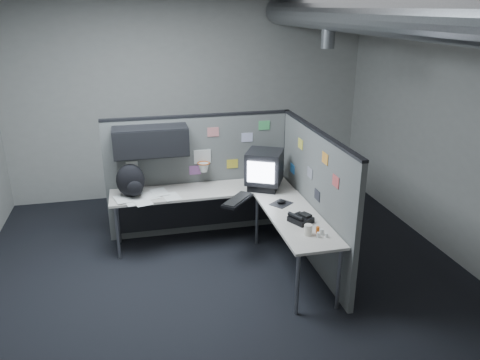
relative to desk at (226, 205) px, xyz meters
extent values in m
cube|color=black|center=(-0.15, -0.70, -0.62)|extent=(5.60, 5.60, 0.01)
cube|color=#9E9E99|center=(-0.15, 2.10, 0.99)|extent=(5.60, 0.01, 3.20)
cube|color=#9E9E99|center=(-0.15, -3.51, 0.99)|extent=(5.60, 0.01, 3.20)
cube|color=#9E9E99|center=(2.66, -0.70, 0.99)|extent=(0.01, 5.60, 3.20)
cylinder|color=slate|center=(1.25, -0.70, 2.24)|extent=(0.40, 5.49, 0.40)
cylinder|color=slate|center=(1.25, 0.10, 1.99)|extent=(0.16, 0.16, 0.30)
cube|color=#5C5E5D|center=(-0.23, 0.60, 0.19)|extent=(2.43, 0.06, 1.60)
cube|color=black|center=(-0.23, 0.60, 1.00)|extent=(2.43, 0.07, 0.03)
cube|color=black|center=(0.95, 0.60, 0.19)|extent=(0.07, 0.07, 1.60)
cube|color=black|center=(-0.85, 0.40, 0.76)|extent=(0.90, 0.35, 0.35)
cube|color=black|center=(-0.85, 0.22, 0.76)|extent=(0.90, 0.02, 0.33)
cube|color=silver|center=(-0.20, 0.56, 0.47)|extent=(0.22, 0.02, 0.18)
torus|color=#D85914|center=(-0.20, 0.47, 0.41)|extent=(0.16, 0.16, 0.01)
cone|color=white|center=(-0.20, 0.47, 0.35)|extent=(0.14, 0.14, 0.11)
cube|color=silver|center=(-1.10, 0.56, 0.41)|extent=(0.15, 0.01, 0.12)
cube|color=#D87F7F|center=(-0.05, 0.56, 0.79)|extent=(0.15, 0.01, 0.12)
cube|color=gold|center=(0.20, 0.56, 0.34)|extent=(0.15, 0.01, 0.12)
cube|color=silver|center=(0.40, 0.56, 0.69)|extent=(0.15, 0.01, 0.12)
cube|color=#4CB266|center=(0.63, 0.56, 0.84)|extent=(0.15, 0.01, 0.12)
cube|color=#B266B2|center=(-0.30, 0.56, 0.29)|extent=(0.15, 0.01, 0.12)
cube|color=#5C5E5D|center=(0.95, -0.49, 0.19)|extent=(0.06, 2.23, 1.60)
cube|color=black|center=(0.95, -0.49, 1.00)|extent=(0.07, 2.23, 0.03)
cube|color=#E5D84C|center=(0.92, -0.05, 0.74)|extent=(0.01, 0.15, 0.12)
cube|color=gray|center=(0.92, -0.40, 0.49)|extent=(0.01, 0.15, 0.12)
cube|color=orange|center=(0.92, -0.80, 0.79)|extent=(0.01, 0.15, 0.12)
cube|color=#337FCC|center=(0.92, 0.20, 0.34)|extent=(0.01, 0.15, 0.12)
cube|color=#CC4C4C|center=(0.92, -1.10, 0.64)|extent=(0.01, 0.15, 0.12)
cube|color=#26262D|center=(0.92, -0.65, 0.31)|extent=(0.01, 0.15, 0.12)
cube|color=beige|center=(-0.25, 0.28, 0.10)|extent=(2.30, 0.56, 0.03)
cube|color=beige|center=(0.63, -0.78, 0.10)|extent=(0.56, 1.55, 0.03)
cube|color=black|center=(-0.25, 0.50, -0.21)|extent=(2.18, 0.02, 0.55)
cylinder|color=gray|center=(-1.33, 0.06, -0.26)|extent=(0.04, 0.04, 0.70)
cylinder|color=gray|center=(-1.33, 0.50, -0.26)|extent=(0.04, 0.04, 0.70)
cylinder|color=gray|center=(0.41, 0.06, -0.26)|extent=(0.04, 0.04, 0.70)
cylinder|color=gray|center=(0.41, -1.48, -0.26)|extent=(0.04, 0.04, 0.70)
cylinder|color=gray|center=(0.85, -1.48, -0.26)|extent=(0.04, 0.04, 0.70)
cube|color=black|center=(0.53, 0.17, 0.16)|extent=(0.50, 0.52, 0.08)
cube|color=black|center=(0.53, 0.17, 0.40)|extent=(0.58, 0.58, 0.41)
cube|color=silver|center=(0.43, -0.03, 0.40)|extent=(0.30, 0.16, 0.26)
cube|color=black|center=(0.10, -0.20, 0.13)|extent=(0.46, 0.50, 0.03)
cube|color=black|center=(0.10, -0.20, 0.15)|extent=(0.41, 0.45, 0.01)
cube|color=black|center=(0.59, -0.38, 0.12)|extent=(0.30, 0.30, 0.01)
ellipsoid|color=black|center=(0.59, -0.38, 0.15)|extent=(0.12, 0.09, 0.05)
cube|color=black|center=(0.64, -0.89, 0.15)|extent=(0.28, 0.29, 0.06)
cylinder|color=black|center=(0.58, -0.92, 0.20)|extent=(0.13, 0.20, 0.04)
cube|color=black|center=(0.70, -0.88, 0.19)|extent=(0.13, 0.15, 0.02)
cylinder|color=silver|center=(0.75, -1.23, 0.15)|extent=(0.04, 0.04, 0.06)
cylinder|color=silver|center=(0.69, -1.28, 0.14)|extent=(0.04, 0.04, 0.05)
cylinder|color=silver|center=(0.77, -1.29, 0.14)|extent=(0.03, 0.03, 0.04)
cylinder|color=#D85914|center=(0.72, -1.19, 0.15)|extent=(0.04, 0.04, 0.07)
cylinder|color=silver|center=(0.61, -1.20, 0.17)|extent=(0.10, 0.10, 0.11)
cube|color=white|center=(-0.65, 0.14, 0.12)|extent=(0.25, 0.31, 0.00)
cube|color=white|center=(-0.91, 0.22, 0.12)|extent=(0.25, 0.31, 0.00)
cube|color=white|center=(-1.11, 0.07, 0.12)|extent=(0.25, 0.31, 0.00)
cube|color=white|center=(-0.79, 0.30, 0.13)|extent=(0.25, 0.31, 0.00)
cube|color=white|center=(-1.00, 0.03, 0.13)|extent=(0.25, 0.31, 0.00)
cube|color=white|center=(-1.23, 0.16, 0.13)|extent=(0.25, 0.31, 0.00)
ellipsoid|color=black|center=(-1.12, 0.25, 0.33)|extent=(0.34, 0.25, 0.42)
ellipsoid|color=black|center=(-1.08, 0.12, 0.27)|extent=(0.19, 0.11, 0.19)
camera|label=1|loc=(-1.03, -5.20, 2.31)|focal=35.00mm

